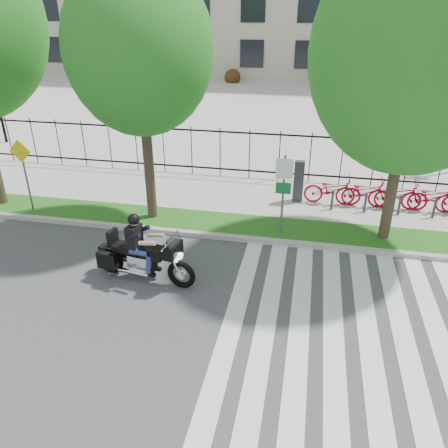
# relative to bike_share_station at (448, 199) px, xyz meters

# --- Properties ---
(ground) EXTENTS (120.00, 120.00, 0.00)m
(ground) POSITION_rel_bike_share_station_xyz_m (-8.26, -7.20, -0.67)
(ground) COLOR #3B3B3E
(ground) RESTS_ON ground
(curb) EXTENTS (60.00, 0.20, 0.15)m
(curb) POSITION_rel_bike_share_station_xyz_m (-8.26, -3.10, -0.59)
(curb) COLOR #A2A199
(curb) RESTS_ON ground
(grass_verge) EXTENTS (60.00, 1.50, 0.15)m
(grass_verge) POSITION_rel_bike_share_station_xyz_m (-8.26, -2.25, -0.59)
(grass_verge) COLOR #205415
(grass_verge) RESTS_ON ground
(sidewalk) EXTENTS (60.00, 3.50, 0.15)m
(sidewalk) POSITION_rel_bike_share_station_xyz_m (-8.26, 0.25, -0.59)
(sidewalk) COLOR #A8A59E
(sidewalk) RESTS_ON ground
(plaza) EXTENTS (80.00, 34.00, 0.10)m
(plaza) POSITION_rel_bike_share_station_xyz_m (-8.26, 17.80, -0.62)
(plaza) COLOR #A8A59E
(plaza) RESTS_ON ground
(crosswalk_stripes) EXTENTS (5.70, 8.00, 0.01)m
(crosswalk_stripes) POSITION_rel_bike_share_station_xyz_m (-3.44, -7.20, -0.66)
(crosswalk_stripes) COLOR silver
(crosswalk_stripes) RESTS_ON ground
(iron_fence) EXTENTS (30.00, 0.06, 2.00)m
(iron_fence) POSITION_rel_bike_share_station_xyz_m (-8.26, 2.00, 0.48)
(iron_fence) COLOR black
(iron_fence) RESTS_ON sidewalk
(street_tree_1) EXTENTS (4.27, 4.27, 7.68)m
(street_tree_1) POSITION_rel_bike_share_station_xyz_m (-9.68, -2.25, 4.69)
(street_tree_1) COLOR #3A2D20
(street_tree_1) RESTS_ON grass_verge
(street_tree_2) EXTENTS (5.43, 5.43, 8.37)m
(street_tree_2) POSITION_rel_bike_share_station_xyz_m (-2.27, -2.25, 4.72)
(street_tree_2) COLOR #3A2D20
(street_tree_2) RESTS_ON grass_verge
(bike_share_station) EXTENTS (10.06, 0.88, 1.50)m
(bike_share_station) POSITION_rel_bike_share_station_xyz_m (0.00, 0.00, 0.00)
(bike_share_station) COLOR #2D2D33
(bike_share_station) RESTS_ON sidewalk
(sign_pole_regulatory) EXTENTS (0.50, 0.09, 2.50)m
(sign_pole_regulatory) POSITION_rel_bike_share_station_xyz_m (-5.36, -2.62, 1.07)
(sign_pole_regulatory) COLOR #59595B
(sign_pole_regulatory) RESTS_ON grass_verge
(sign_pole_warning) EXTENTS (0.78, 0.09, 2.49)m
(sign_pole_warning) POSITION_rel_bike_share_station_xyz_m (-13.92, -2.62, 1.07)
(sign_pole_warning) COLOR #59595B
(sign_pole_warning) RESTS_ON grass_verge
(motorcycle_rider) EXTENTS (2.90, 1.07, 2.25)m
(motorcycle_rider) POSITION_rel_bike_share_station_xyz_m (-8.68, -5.66, 0.08)
(motorcycle_rider) COLOR black
(motorcycle_rider) RESTS_ON ground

